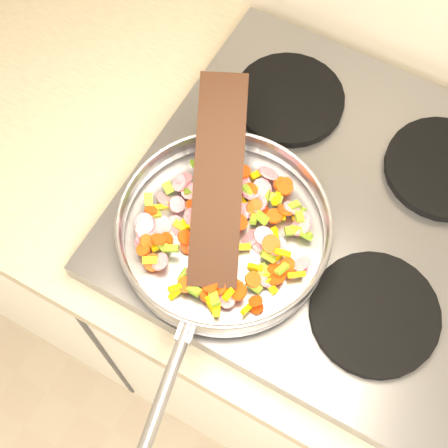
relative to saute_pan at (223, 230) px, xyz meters
The scene contains 8 objects.
cooktop 0.19m from the saute_pan, 53.08° to the left, with size 0.60×0.60×0.04m, color #939399.
grate_fl 0.05m from the saute_pan, behind, with size 0.19×0.19×0.02m, color black.
grate_fr 0.25m from the saute_pan, ahead, with size 0.19×0.19×0.02m, color black.
grate_bl 0.29m from the saute_pan, 96.20° to the left, with size 0.19×0.19×0.02m, color black.
grate_br 0.38m from the saute_pan, 48.87° to the left, with size 0.19×0.19×0.02m, color black.
saute_pan is the anchor object (origin of this frame).
vegetable_heap 0.01m from the saute_pan, 38.00° to the left, with size 0.28×0.26×0.05m.
wooden_spatula 0.08m from the saute_pan, 126.09° to the left, with size 0.32×0.07×0.01m, color black.
Camera 1 is at (-0.62, 1.18, 1.82)m, focal length 50.00 mm.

